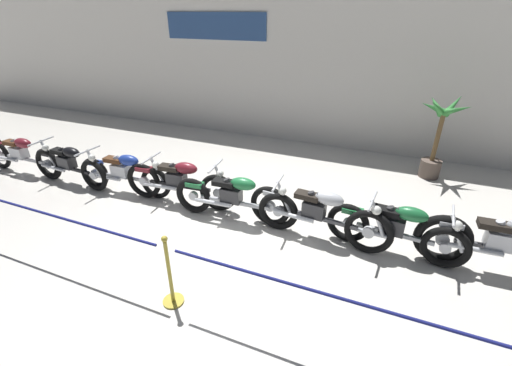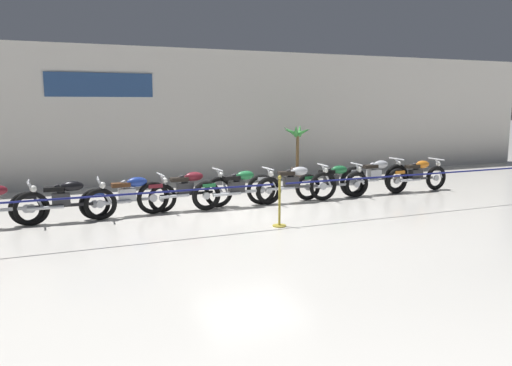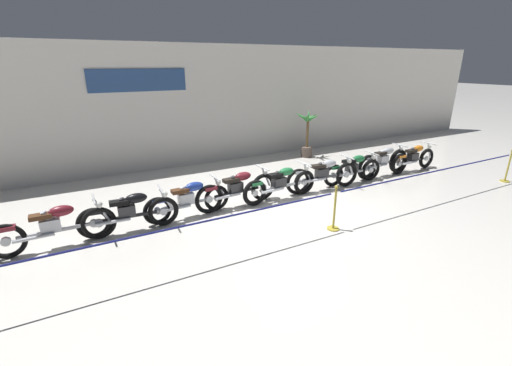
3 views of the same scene
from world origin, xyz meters
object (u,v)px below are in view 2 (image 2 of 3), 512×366
object	(u,v)px
stanchion_far_left	(208,195)
stanchion_mid_left	(279,209)
motorcycle_silver_5	(293,184)
motorcycle_blue_2	(130,196)
motorcycle_black_1	(64,201)
potted_palm_left_of_row	(297,151)
motorcycle_maroon_3	(187,190)
motorcycle_green_4	(239,189)
motorcycle_green_6	(333,182)
motorcycle_silver_7	(375,177)
motorcycle_orange_8	(417,176)

from	to	relation	value
stanchion_far_left	stanchion_mid_left	world-z (taller)	same
motorcycle_silver_5	motorcycle_blue_2	bearing A→B (deg)	179.19
motorcycle_black_1	potted_palm_left_of_row	xyz separation A→B (m)	(7.25, 3.42, 0.48)
motorcycle_maroon_3	motorcycle_green_4	bearing A→B (deg)	-6.24
motorcycle_maroon_3	motorcycle_black_1	bearing A→B (deg)	-176.12
motorcycle_green_4	potted_palm_left_of_row	distance (m)	4.75
motorcycle_blue_2	stanchion_far_left	bearing A→B (deg)	-62.29
motorcycle_black_1	motorcycle_green_6	bearing A→B (deg)	1.23
motorcycle_black_1	motorcycle_blue_2	distance (m)	1.38
motorcycle_green_6	potted_palm_left_of_row	bearing A→B (deg)	79.19
motorcycle_black_1	motorcycle_silver_7	xyz separation A→B (m)	(8.04, 0.24, 0.03)
motorcycle_green_4	stanchion_mid_left	world-z (taller)	stanchion_mid_left
motorcycle_green_4	motorcycle_silver_7	distance (m)	4.10
motorcycle_orange_8	potted_palm_left_of_row	world-z (taller)	potted_palm_left_of_row
motorcycle_blue_2	stanchion_far_left	size ratio (longest dim) A/B	0.16
motorcycle_green_6	stanchion_far_left	xyz separation A→B (m)	(-4.11, -2.18, 0.31)
motorcycle_orange_8	stanchion_mid_left	xyz separation A→B (m)	(-5.36, -2.17, -0.10)
motorcycle_green_6	stanchion_mid_left	distance (m)	3.39
motorcycle_orange_8	stanchion_mid_left	bearing A→B (deg)	-157.94
motorcycle_black_1	stanchion_mid_left	bearing A→B (deg)	-26.76
motorcycle_silver_5	motorcycle_green_4	bearing A→B (deg)	-178.68
motorcycle_green_6	motorcycle_maroon_3	bearing A→B (deg)	179.40
motorcycle_black_1	motorcycle_blue_2	xyz separation A→B (m)	(1.37, 0.14, -0.00)
motorcycle_black_1	motorcycle_silver_5	distance (m)	5.42
motorcycle_black_1	motorcycle_orange_8	xyz separation A→B (m)	(9.40, 0.14, -0.01)
motorcycle_orange_8	stanchion_far_left	distance (m)	7.22
motorcycle_blue_2	stanchion_far_left	world-z (taller)	stanchion_far_left
motorcycle_maroon_3	stanchion_far_left	xyz separation A→B (m)	(-0.18, -2.22, 0.29)
stanchion_mid_left	potted_palm_left_of_row	bearing A→B (deg)	59.47
motorcycle_maroon_3	stanchion_mid_left	distance (m)	2.59
motorcycle_silver_5	stanchion_mid_left	size ratio (longest dim) A/B	2.31
motorcycle_black_1	motorcycle_maroon_3	distance (m)	2.70
motorcycle_black_1	motorcycle_silver_5	world-z (taller)	motorcycle_silver_5
motorcycle_blue_2	stanchion_mid_left	bearing A→B (deg)	-39.22
motorcycle_silver_7	stanchion_mid_left	size ratio (longest dim) A/B	2.19
potted_palm_left_of_row	stanchion_far_left	world-z (taller)	potted_palm_left_of_row
potted_palm_left_of_row	stanchion_far_left	xyz separation A→B (m)	(-4.74, -5.45, -0.18)
motorcycle_silver_7	potted_palm_left_of_row	world-z (taller)	potted_palm_left_of_row
motorcycle_maroon_3	motorcycle_silver_5	xyz separation A→B (m)	(2.72, -0.10, 0.00)
stanchion_far_left	motorcycle_blue_2	bearing A→B (deg)	117.71
motorcycle_silver_7	potted_palm_left_of_row	xyz separation A→B (m)	(-0.78, 3.18, 0.46)
motorcycle_silver_5	motorcycle_orange_8	xyz separation A→B (m)	(3.98, 0.06, -0.03)
motorcycle_blue_2	motorcycle_green_4	xyz separation A→B (m)	(2.56, -0.09, -0.00)
motorcycle_maroon_3	motorcycle_silver_7	distance (m)	5.34
motorcycle_blue_2	potted_palm_left_of_row	size ratio (longest dim) A/B	1.14
motorcycle_silver_5	stanchion_mid_left	world-z (taller)	stanchion_mid_left
stanchion_far_left	potted_palm_left_of_row	bearing A→B (deg)	49.01
motorcycle_silver_5	potted_palm_left_of_row	xyz separation A→B (m)	(1.83, 3.34, 0.47)
motorcycle_silver_5	stanchion_far_left	world-z (taller)	stanchion_far_left
motorcycle_green_4	motorcycle_silver_5	bearing A→B (deg)	1.32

